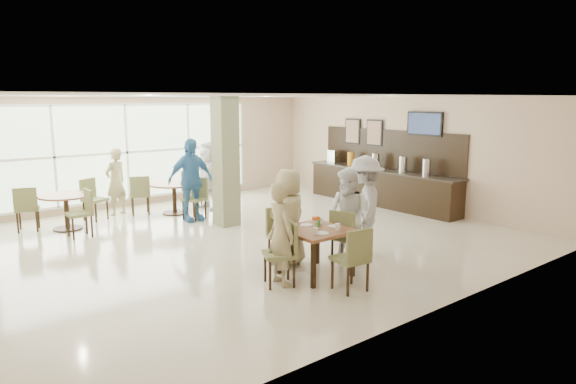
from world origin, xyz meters
TOP-DOWN VIEW (x-y plane):
  - ground at (0.00, 0.00)m, footprint 10.00×10.00m
  - room_shell at (0.00, 0.00)m, footprint 10.00×10.00m
  - window_bank at (-0.50, 4.46)m, footprint 7.00×0.04m
  - column at (0.40, 1.20)m, footprint 0.45×0.45m
  - main_table at (-0.27, -2.47)m, footprint 0.98×0.98m
  - round_table_left at (-2.46, 3.00)m, footprint 1.07×1.07m
  - round_table_right at (0.02, 2.96)m, footprint 1.21×1.21m
  - chairs_main_table at (-0.28, -2.47)m, footprint 2.06×2.05m
  - chairs_table_left at (-2.43, 3.02)m, footprint 2.02×1.81m
  - chairs_table_right at (0.06, 2.96)m, footprint 2.02×1.88m
  - tabletop_clutter at (-0.25, -2.49)m, footprint 0.76×0.74m
  - buffet_counter at (4.70, 0.51)m, footprint 0.64×4.70m
  - wall_tv at (4.94, -0.60)m, footprint 0.06×1.00m
  - framed_art_a at (4.95, 1.00)m, footprint 0.05×0.55m
  - framed_art_b at (4.95, 1.80)m, footprint 0.05×0.55m
  - teen_left at (-0.94, -2.45)m, footprint 0.44×0.61m
  - teen_far at (-0.27, -1.80)m, footprint 0.88×0.62m
  - teen_right at (0.55, -2.38)m, footprint 0.72×0.86m
  - teen_standing at (1.16, -2.17)m, footprint 1.25×1.29m
  - adult_a at (-0.02, 2.02)m, footprint 1.11×0.64m
  - adult_b at (0.98, 2.98)m, footprint 0.89×1.65m
  - adult_standing at (-1.11, 3.70)m, footprint 0.69×0.58m

SIDE VIEW (x-z plane):
  - ground at x=0.00m, z-range 0.00..0.00m
  - chairs_main_table at x=-0.28m, z-range 0.00..0.95m
  - chairs_table_left at x=-2.43m, z-range 0.00..0.95m
  - chairs_table_right at x=0.06m, z-range 0.00..0.95m
  - buffet_counter at x=4.70m, z-range -0.42..1.53m
  - round_table_left at x=-2.46m, z-range 0.19..0.94m
  - round_table_right at x=0.02m, z-range 0.22..0.97m
  - main_table at x=-0.27m, z-range 0.28..1.03m
  - teen_left at x=-0.94m, z-range 0.00..1.56m
  - adult_standing at x=-1.11m, z-range 0.00..1.60m
  - teen_right at x=0.55m, z-range 0.00..1.61m
  - tabletop_clutter at x=-0.25m, z-range 0.71..0.91m
  - teen_far at x=-0.27m, z-range 0.00..1.62m
  - adult_b at x=0.98m, z-range 0.00..1.69m
  - teen_standing at x=1.16m, z-range 0.00..1.77m
  - adult_a at x=-0.02m, z-range 0.00..1.88m
  - window_bank at x=-0.50m, z-range -2.10..4.90m
  - column at x=0.40m, z-range 0.00..2.80m
  - room_shell at x=0.00m, z-range -3.30..6.70m
  - framed_art_a at x=4.95m, z-range 1.50..2.20m
  - framed_art_b at x=4.95m, z-range 1.50..2.20m
  - wall_tv at x=4.94m, z-range 1.86..2.44m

